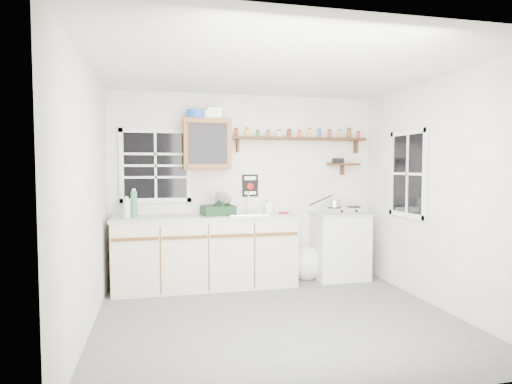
{
  "coord_description": "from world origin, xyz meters",
  "views": [
    {
      "loc": [
        -1.15,
        -4.09,
        1.54
      ],
      "look_at": [
        -0.1,
        0.55,
        1.25
      ],
      "focal_mm": 30.0,
      "sensor_mm": 36.0,
      "label": 1
    }
  ],
  "objects_px": {
    "main_cabinet": "(206,251)",
    "upper_cabinet": "(207,144)",
    "spice_shelf": "(300,138)",
    "hotplate": "(344,210)",
    "dish_rack": "(219,207)",
    "right_cabinet": "(340,245)"
  },
  "relations": [
    {
      "from": "spice_shelf",
      "to": "hotplate",
      "type": "bearing_deg",
      "value": -19.99
    },
    {
      "from": "upper_cabinet",
      "to": "dish_rack",
      "type": "distance_m",
      "value": 0.83
    },
    {
      "from": "dish_rack",
      "to": "upper_cabinet",
      "type": "bearing_deg",
      "value": 125.24
    },
    {
      "from": "dish_rack",
      "to": "hotplate",
      "type": "bearing_deg",
      "value": -9.81
    },
    {
      "from": "main_cabinet",
      "to": "dish_rack",
      "type": "distance_m",
      "value": 0.58
    },
    {
      "from": "right_cabinet",
      "to": "dish_rack",
      "type": "xyz_separation_m",
      "value": [
        -1.66,
        -0.02,
        0.56
      ]
    },
    {
      "from": "right_cabinet",
      "to": "hotplate",
      "type": "distance_m",
      "value": 0.5
    },
    {
      "from": "right_cabinet",
      "to": "dish_rack",
      "type": "height_order",
      "value": "dish_rack"
    },
    {
      "from": "main_cabinet",
      "to": "right_cabinet",
      "type": "xyz_separation_m",
      "value": [
        1.83,
        0.03,
        -0.01
      ]
    },
    {
      "from": "spice_shelf",
      "to": "hotplate",
      "type": "xyz_separation_m",
      "value": [
        0.57,
        -0.21,
        -0.98
      ]
    },
    {
      "from": "right_cabinet",
      "to": "main_cabinet",
      "type": "bearing_deg",
      "value": -179.21
    },
    {
      "from": "hotplate",
      "to": "right_cabinet",
      "type": "bearing_deg",
      "value": 161.04
    },
    {
      "from": "main_cabinet",
      "to": "upper_cabinet",
      "type": "xyz_separation_m",
      "value": [
        0.03,
        0.14,
        1.36
      ]
    },
    {
      "from": "upper_cabinet",
      "to": "hotplate",
      "type": "distance_m",
      "value": 2.05
    },
    {
      "from": "main_cabinet",
      "to": "right_cabinet",
      "type": "height_order",
      "value": "main_cabinet"
    },
    {
      "from": "spice_shelf",
      "to": "hotplate",
      "type": "distance_m",
      "value": 1.15
    },
    {
      "from": "main_cabinet",
      "to": "spice_shelf",
      "type": "bearing_deg",
      "value": 9.18
    },
    {
      "from": "spice_shelf",
      "to": "dish_rack",
      "type": "height_order",
      "value": "spice_shelf"
    },
    {
      "from": "main_cabinet",
      "to": "dish_rack",
      "type": "xyz_separation_m",
      "value": [
        0.17,
        0.01,
        0.56
      ]
    },
    {
      "from": "right_cabinet",
      "to": "upper_cabinet",
      "type": "height_order",
      "value": "upper_cabinet"
    },
    {
      "from": "spice_shelf",
      "to": "upper_cabinet",
      "type": "bearing_deg",
      "value": -176.91
    },
    {
      "from": "upper_cabinet",
      "to": "right_cabinet",
      "type": "bearing_deg",
      "value": -3.76
    }
  ]
}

